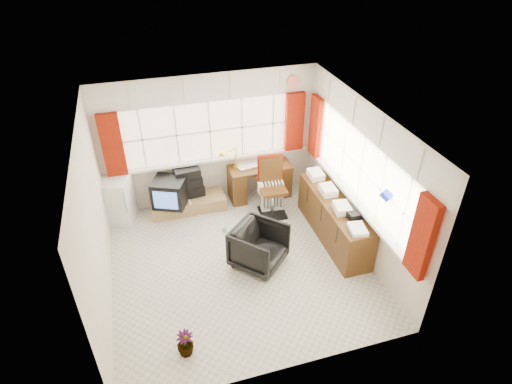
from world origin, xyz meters
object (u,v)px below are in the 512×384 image
desk_lamp (236,152)px  radiator (272,199)px  desk (259,179)px  crt_tv (170,192)px  office_chair (259,246)px  credenza (334,219)px  task_chair (271,183)px  tv_bench (188,204)px  mini_fridge (117,200)px

desk_lamp → radiator: 1.11m
desk → crt_tv: size_ratio=1.67×
office_chair → credenza: bearing=-32.7°
credenza → desk: bearing=117.9°
crt_tv → credenza: bearing=-28.8°
desk_lamp → office_chair: (-0.13, -1.94, -0.65)m
crt_tv → radiator: bearing=-12.0°
desk_lamp → task_chair: 0.89m
desk → task_chair: bearing=-83.3°
desk_lamp → crt_tv: desk_lamp is taller
task_chair → credenza: 1.33m
task_chair → radiator: task_chair is taller
office_chair → crt_tv: (-1.18, 1.71, 0.16)m
office_chair → desk_lamp: bearing=42.4°
tv_bench → desk_lamp: bearing=8.3°
credenza → mini_fridge: size_ratio=2.31×
radiator → crt_tv: size_ratio=0.86×
desk → desk_lamp: (-0.44, 0.06, 0.62)m
tv_bench → radiator: bearing=-17.6°
desk → credenza: 1.81m
office_chair → mini_fridge: 2.80m
task_chair → office_chair: task_chair is taller
radiator → crt_tv: (-1.83, 0.39, 0.25)m
office_chair → mini_fridge: size_ratio=0.89×
radiator → task_chair: bearing=145.0°
office_chair → tv_bench: office_chair is taller
tv_bench → credenza: bearing=-33.7°
office_chair → tv_bench: 2.00m
office_chair → credenza: 1.45m
task_chair → tv_bench: 1.64m
desk → crt_tv: (-1.75, -0.17, 0.12)m
radiator → tv_bench: radiator is taller
task_chair → tv_bench: size_ratio=0.81×
tv_bench → crt_tv: 0.51m
desk → tv_bench: (-1.43, -0.08, -0.26)m
credenza → mini_fridge: mini_fridge is taller
task_chair → credenza: bearing=-53.3°
credenza → office_chair: bearing=-168.9°
desk_lamp → tv_bench: bearing=-171.7°
mini_fridge → office_chair: bearing=-41.0°
desk_lamp → credenza: size_ratio=0.23×
tv_bench → crt_tv: crt_tv is taller
mini_fridge → radiator: bearing=-10.6°
desk → desk_lamp: desk_lamp is taller
credenza → crt_tv: (-2.60, 1.43, 0.11)m
crt_tv → office_chair: bearing=-55.4°
desk_lamp → mini_fridge: (-2.24, -0.11, -0.57)m
task_chair → tv_bench: task_chair is taller
task_chair → office_chair: bearing=-115.6°
desk → credenza: bearing=-62.1°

